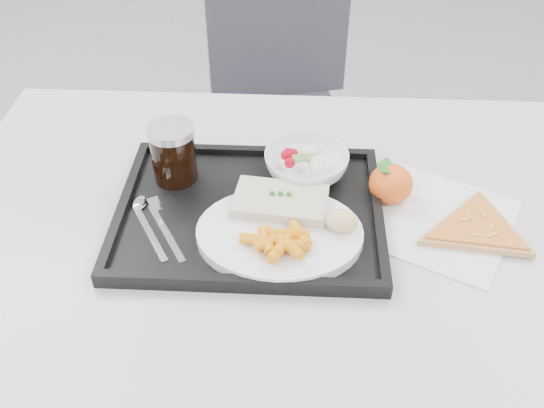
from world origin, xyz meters
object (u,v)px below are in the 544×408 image
at_px(chair, 277,93).
at_px(tray, 250,213).
at_px(dinner_plate, 280,234).
at_px(table, 280,241).
at_px(pizza_slice, 477,229).
at_px(cola_glass, 173,152).
at_px(tangerine, 391,184).
at_px(salad_bowl, 306,164).

height_order(chair, tray, chair).
distance_m(chair, dinner_plate, 0.89).
xyz_separation_m(table, dinner_plate, (0.00, -0.08, 0.09)).
height_order(dinner_plate, pizza_slice, dinner_plate).
height_order(table, tray, tray).
xyz_separation_m(cola_glass, tangerine, (0.38, -0.03, -0.04)).
distance_m(table, pizza_slice, 0.34).
bearing_deg(dinner_plate, salad_bowl, 76.33).
distance_m(tray, pizza_slice, 0.38).
relative_size(tray, cola_glass, 4.17).
bearing_deg(salad_bowl, chair, 96.93).
bearing_deg(salad_bowl, pizza_slice, -23.98).
height_order(chair, salad_bowl, chair).
relative_size(table, chair, 1.29).
bearing_deg(dinner_plate, cola_glass, 142.20).
distance_m(salad_bowl, pizza_slice, 0.31).
relative_size(chair, salad_bowl, 6.11).
relative_size(dinner_plate, tangerine, 2.73).
height_order(salad_bowl, tangerine, tangerine).
xyz_separation_m(chair, pizza_slice, (0.37, -0.81, 0.22)).
height_order(table, salad_bowl, salad_bowl).
distance_m(table, chair, 0.79).
distance_m(chair, cola_glass, 0.77).
relative_size(dinner_plate, pizza_slice, 0.95).
height_order(tray, tangerine, tangerine).
distance_m(tray, cola_glass, 0.18).
bearing_deg(chair, table, -87.00).
bearing_deg(pizza_slice, table, 173.93).
bearing_deg(pizza_slice, tray, 176.61).
relative_size(chair, dinner_plate, 3.44).
distance_m(tray, salad_bowl, 0.14).
bearing_deg(tray, salad_bowl, 47.77).
bearing_deg(salad_bowl, tangerine, -17.03).
bearing_deg(table, dinner_plate, -89.14).
bearing_deg(pizza_slice, salad_bowl, 156.02).
xyz_separation_m(table, tangerine, (0.19, 0.05, 0.10)).
height_order(cola_glass, pizza_slice, cola_glass).
bearing_deg(chair, tangerine, -72.41).
height_order(tray, salad_bowl, salad_bowl).
height_order(table, pizza_slice, pizza_slice).
distance_m(table, dinner_plate, 0.12).
height_order(salad_bowl, cola_glass, cola_glass).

